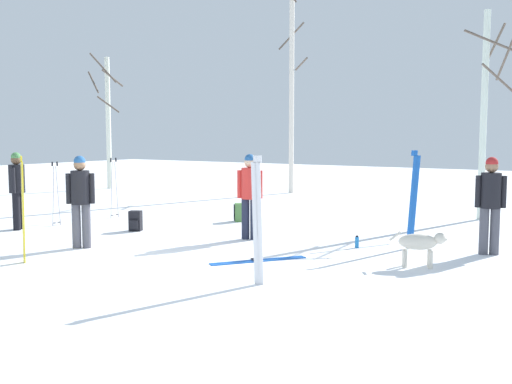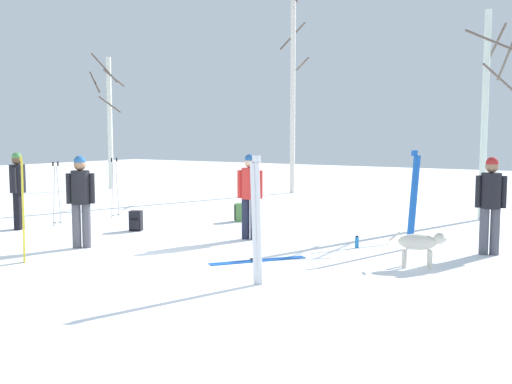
# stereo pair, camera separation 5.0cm
# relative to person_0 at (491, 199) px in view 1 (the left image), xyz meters

# --- Properties ---
(ground_plane) EXTENTS (60.00, 60.00, 0.00)m
(ground_plane) POSITION_rel_person_0_xyz_m (-4.52, -4.06, -0.98)
(ground_plane) COLOR white
(person_0) EXTENTS (0.49, 0.34, 1.72)m
(person_0) POSITION_rel_person_0_xyz_m (0.00, 0.00, 0.00)
(person_0) COLOR #4C4C56
(person_0) RESTS_ON ground_plane
(person_1) EXTENTS (0.42, 0.37, 1.72)m
(person_1) POSITION_rel_person_0_xyz_m (-6.47, -3.50, 0.00)
(person_1) COLOR #4C4C56
(person_1) RESTS_ON ground_plane
(person_2) EXTENTS (0.34, 0.45, 1.72)m
(person_2) POSITION_rel_person_0_xyz_m (-9.35, -2.82, 0.00)
(person_2) COLOR black
(person_2) RESTS_ON ground_plane
(person_3) EXTENTS (0.50, 0.34, 1.72)m
(person_3) POSITION_rel_person_0_xyz_m (-4.36, -1.03, 0.00)
(person_3) COLOR #1E2338
(person_3) RESTS_ON ground_plane
(dog) EXTENTS (0.84, 0.44, 0.57)m
(dog) POSITION_rel_person_0_xyz_m (-0.69, -1.66, -0.59)
(dog) COLOR beige
(dog) RESTS_ON ground_plane
(ski_pair_planted_0) EXTENTS (0.19, 0.17, 1.82)m
(ski_pair_planted_0) POSITION_rel_person_0_xyz_m (-1.31, -0.18, -0.08)
(ski_pair_planted_0) COLOR blue
(ski_pair_planted_0) RESTS_ON ground_plane
(ski_pair_planted_1) EXTENTS (0.18, 0.08, 1.81)m
(ski_pair_planted_1) POSITION_rel_person_0_xyz_m (-2.28, -3.97, -0.08)
(ski_pair_planted_1) COLOR white
(ski_pair_planted_1) RESTS_ON ground_plane
(ski_pair_planted_2) EXTENTS (0.22, 0.12, 1.76)m
(ski_pair_planted_2) POSITION_rel_person_0_xyz_m (-6.21, -4.90, -0.11)
(ski_pair_planted_2) COLOR yellow
(ski_pair_planted_2) RESTS_ON ground_plane
(ski_pair_lying_1) EXTENTS (1.11, 1.47, 0.05)m
(ski_pair_lying_1) POSITION_rel_person_0_xyz_m (-3.10, -2.67, -0.97)
(ski_pair_lying_1) COLOR blue
(ski_pair_lying_1) RESTS_ON ground_plane
(ski_poles_0) EXTENTS (0.07, 0.28, 1.52)m
(ski_poles_0) POSITION_rel_person_0_xyz_m (-8.94, -0.34, -0.17)
(ski_poles_0) COLOR #B2B2BC
(ski_poles_0) RESTS_ON ground_plane
(ski_poles_1) EXTENTS (0.07, 0.24, 1.48)m
(ski_poles_1) POSITION_rel_person_0_xyz_m (-9.11, -1.99, -0.19)
(ski_poles_1) COLOR #B2B2BC
(ski_poles_1) RESTS_ON ground_plane
(backpack_0) EXTENTS (0.34, 0.34, 0.44)m
(backpack_0) POSITION_rel_person_0_xyz_m (-5.93, 0.87, -0.77)
(backpack_0) COLOR #4C7F3F
(backpack_0) RESTS_ON ground_plane
(backpack_1) EXTENTS (0.32, 0.34, 0.44)m
(backpack_1) POSITION_rel_person_0_xyz_m (-7.03, -1.54, -0.77)
(backpack_1) COLOR black
(backpack_1) RESTS_ON ground_plane
(water_bottle_0) EXTENTS (0.07, 0.07, 0.23)m
(water_bottle_0) POSITION_rel_person_0_xyz_m (-2.19, -0.69, -0.87)
(water_bottle_0) COLOR #1E72BF
(water_bottle_0) RESTS_ON ground_plane
(birch_tree_0) EXTENTS (1.45, 1.08, 5.17)m
(birch_tree_0) POSITION_rel_person_0_xyz_m (-15.17, 5.28, 1.72)
(birch_tree_0) COLOR silver
(birch_tree_0) RESTS_ON ground_plane
(birch_tree_1) EXTENTS (1.34, 1.35, 7.59)m
(birch_tree_1) POSITION_rel_person_0_xyz_m (-8.36, 7.66, 2.96)
(birch_tree_1) COLOR silver
(birch_tree_1) RESTS_ON ground_plane
(birch_tree_2) EXTENTS (1.10, 1.40, 5.09)m
(birch_tree_2) POSITION_rel_person_0_xyz_m (-1.07, 4.38, 1.71)
(birch_tree_2) COLOR silver
(birch_tree_2) RESTS_ON ground_plane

